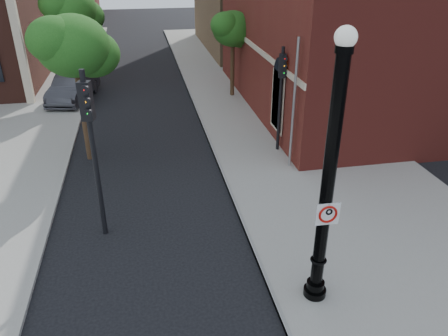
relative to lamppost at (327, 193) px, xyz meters
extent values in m
plane|color=black|center=(-3.08, 0.54, -3.09)|extent=(120.00, 120.00, 0.00)
cube|color=gray|center=(2.92, 10.54, -3.03)|extent=(8.00, 60.00, 0.12)
cube|color=gray|center=(-1.03, 10.54, -3.02)|extent=(0.10, 60.00, 0.14)
cube|color=black|center=(1.88, 9.54, -1.09)|extent=(0.08, 1.40, 2.40)
cube|color=beige|center=(1.89, 14.54, 0.41)|extent=(0.06, 16.00, 0.25)
cylinder|color=black|center=(0.00, 0.00, -2.94)|extent=(0.57, 0.57, 0.30)
cylinder|color=black|center=(0.00, 0.00, -2.69)|extent=(0.44, 0.44, 0.25)
cylinder|color=black|center=(0.00, 0.00, 0.14)|extent=(0.30, 0.30, 5.86)
torus|color=black|center=(0.00, 0.00, -1.88)|extent=(0.40, 0.40, 0.06)
cylinder|color=black|center=(0.00, 0.00, 3.16)|extent=(0.36, 0.36, 0.15)
sphere|color=silver|center=(0.00, 0.00, 3.38)|extent=(0.44, 0.44, 0.44)
cube|color=white|center=(0.00, -0.17, -0.45)|extent=(0.56, 0.03, 0.56)
cube|color=black|center=(0.00, -0.17, -0.20)|extent=(0.56, 0.02, 0.05)
cube|color=black|center=(0.00, -0.17, -0.71)|extent=(0.56, 0.02, 0.05)
cube|color=black|center=(-0.25, -0.17, -0.45)|extent=(0.05, 0.01, 0.56)
cube|color=black|center=(0.26, -0.18, -0.45)|extent=(0.05, 0.01, 0.56)
torus|color=#B00D07|center=(0.00, -0.17, -0.45)|extent=(0.45, 0.06, 0.45)
cube|color=#B00D07|center=(0.00, -0.17, -0.45)|extent=(0.32, 0.01, 0.32)
cube|color=black|center=(-0.05, -0.17, -0.45)|extent=(0.05, 0.01, 0.26)
torus|color=black|center=(0.03, -0.17, -0.39)|extent=(0.17, 0.06, 0.17)
cylinder|color=black|center=(0.00, -0.17, -0.20)|extent=(0.03, 0.02, 0.03)
imported|color=#313137|center=(-7.73, 17.89, -2.27)|extent=(2.69, 5.21, 1.64)
cylinder|color=black|center=(-5.35, 3.91, -0.51)|extent=(0.15, 0.15, 5.15)
cube|color=black|center=(-5.35, 3.91, 1.20)|extent=(0.38, 0.36, 1.07)
sphere|color=#E50505|center=(-5.31, 3.74, 1.58)|extent=(0.19, 0.19, 0.19)
sphere|color=#FF8C00|center=(-5.31, 3.74, 1.26)|extent=(0.19, 0.19, 0.19)
sphere|color=#00E519|center=(-5.31, 3.74, 0.93)|extent=(0.19, 0.19, 0.19)
cylinder|color=black|center=(1.72, 8.77, -0.84)|extent=(0.13, 0.13, 4.51)
cube|color=black|center=(1.72, 8.77, 0.67)|extent=(0.34, 0.33, 0.94)
sphere|color=#E50505|center=(1.76, 8.62, 1.00)|extent=(0.17, 0.17, 0.17)
sphere|color=#FF8C00|center=(1.76, 8.62, 0.71)|extent=(0.17, 0.17, 0.17)
sphere|color=#00E519|center=(1.76, 8.62, 0.43)|extent=(0.17, 0.17, 0.17)
cylinder|color=#999999|center=(1.72, 7.13, -0.50)|extent=(0.10, 0.10, 5.17)
cylinder|color=#372216|center=(-6.25, 9.59, -0.91)|extent=(0.24, 0.24, 4.36)
ellipsoid|color=#1B4D14|center=(-6.25, 9.59, 1.58)|extent=(2.74, 2.74, 2.33)
ellipsoid|color=#1B4D14|center=(-5.63, 10.09, 1.15)|extent=(2.12, 2.12, 1.80)
ellipsoid|color=#1B4D14|center=(-6.81, 9.22, 1.90)|extent=(1.99, 1.99, 1.69)
cylinder|color=#372216|center=(-7.38, 19.10, -0.81)|extent=(0.24, 0.24, 4.55)
ellipsoid|color=#1B4D14|center=(-7.38, 19.10, 1.78)|extent=(2.86, 2.86, 2.43)
ellipsoid|color=#1B4D14|center=(-6.73, 19.62, 1.33)|extent=(2.21, 2.21, 1.88)
ellipsoid|color=#1B4D14|center=(-7.97, 18.71, 2.11)|extent=(2.08, 2.08, 1.77)
cylinder|color=#372216|center=(1.40, 16.82, -1.26)|extent=(0.24, 0.24, 3.66)
ellipsoid|color=#1B4D14|center=(1.40, 16.82, 0.83)|extent=(2.30, 2.30, 1.95)
ellipsoid|color=#1B4D14|center=(1.92, 17.24, 0.46)|extent=(1.78, 1.78, 1.51)
ellipsoid|color=#1B4D14|center=(0.93, 16.51, 1.09)|extent=(1.67, 1.67, 1.42)
camera|label=1|loc=(-3.84, -7.83, 4.88)|focal=35.00mm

